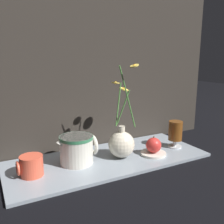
# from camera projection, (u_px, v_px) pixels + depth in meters

# --- Properties ---
(ground_plane) EXTENTS (6.00, 6.00, 0.00)m
(ground_plane) POSITION_uv_depth(u_px,v_px,m) (109.00, 160.00, 1.05)
(ground_plane) COLOR black
(shelf) EXTENTS (0.84, 0.34, 0.01)m
(shelf) POSITION_uv_depth(u_px,v_px,m) (109.00, 159.00, 1.05)
(shelf) COLOR gray
(shelf) RESTS_ON ground_plane
(backdrop_wall) EXTENTS (1.34, 0.02, 1.10)m
(backdrop_wall) POSITION_uv_depth(u_px,v_px,m) (89.00, 28.00, 1.09)
(backdrop_wall) COLOR #2D2823
(backdrop_wall) RESTS_ON ground_plane
(vase_with_flowers) EXTENTS (0.12, 0.16, 0.39)m
(vase_with_flowers) POSITION_uv_depth(u_px,v_px,m) (122.00, 143.00, 1.04)
(vase_with_flowers) COLOR beige
(vase_with_flowers) RESTS_ON shelf
(yellow_mug) EXTENTS (0.09, 0.08, 0.07)m
(yellow_mug) POSITION_uv_depth(u_px,v_px,m) (31.00, 166.00, 0.89)
(yellow_mug) COLOR #DB5138
(yellow_mug) RESTS_ON shelf
(ceramic_pitcher) EXTENTS (0.16, 0.13, 0.12)m
(ceramic_pitcher) POSITION_uv_depth(u_px,v_px,m) (77.00, 148.00, 0.99)
(ceramic_pitcher) COLOR beige
(ceramic_pitcher) RESTS_ON shelf
(tea_glass) EXTENTS (0.07, 0.07, 0.13)m
(tea_glass) POSITION_uv_depth(u_px,v_px,m) (175.00, 132.00, 1.16)
(tea_glass) COLOR silver
(tea_glass) RESTS_ON shelf
(saucer_plate) EXTENTS (0.11, 0.11, 0.01)m
(saucer_plate) POSITION_uv_depth(u_px,v_px,m) (153.00, 153.00, 1.08)
(saucer_plate) COLOR silver
(saucer_plate) RESTS_ON shelf
(orange_fruit) EXTENTS (0.07, 0.07, 0.07)m
(orange_fruit) POSITION_uv_depth(u_px,v_px,m) (154.00, 145.00, 1.07)
(orange_fruit) COLOR red
(orange_fruit) RESTS_ON saucer_plate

